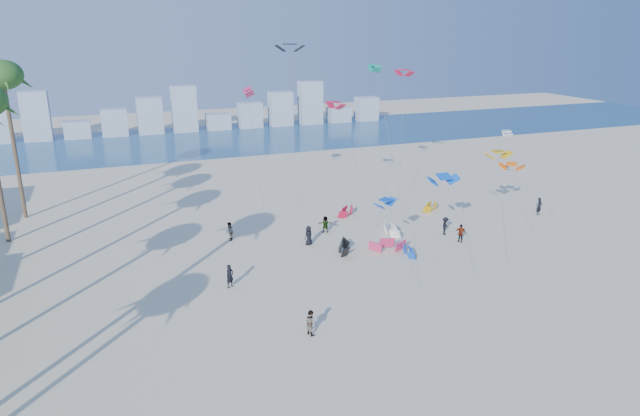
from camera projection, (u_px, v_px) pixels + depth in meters
name	position (u px, v px, depth m)	size (l,w,h in m)	color
ground	(370.00, 366.00, 33.03)	(220.00, 220.00, 0.00)	beige
ocean	(186.00, 142.00, 97.08)	(220.00, 220.00, 0.00)	navy
kitesurfer_near	(230.00, 276.00, 42.72)	(0.66, 0.44, 1.82)	black
kitesurfer_mid	(311.00, 322.00, 36.23)	(0.81, 0.63, 1.67)	gray
kitesurfers_far	(373.00, 227.00, 53.39)	(32.57, 8.85, 1.83)	black
grounded_kites	(381.00, 231.00, 53.31)	(15.83, 14.67, 1.06)	black
flying_kites	(376.00, 104.00, 55.67)	(30.20, 29.07, 17.44)	blue
distant_skyline	(170.00, 116.00, 104.63)	(85.00, 3.00, 8.40)	#9EADBF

